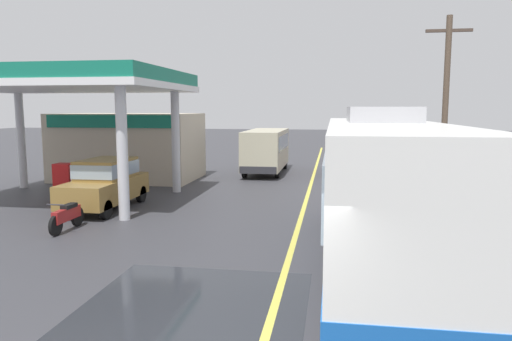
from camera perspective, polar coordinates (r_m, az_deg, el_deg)
The scene contains 12 objects.
ground at distance 25.94m, azimuth 6.77°, elevation -0.79°, with size 120.00×120.00×0.00m, color #38383D.
lane_divider_stripe at distance 21.01m, azimuth 6.21°, elevation -2.68°, with size 0.16×50.00×0.01m, color #D8CC4C.
wet_puddle_patch at distance 8.78m, azimuth -8.57°, elevation -17.23°, with size 4.16×5.48×0.01m, color #26282D.
coach_bus_main at distance 11.37m, azimuth 14.84°, elevation -2.64°, with size 2.60×11.04×3.69m.
gas_station_roadside at distance 24.01m, azimuth -16.80°, elevation 4.59°, with size 9.10×11.95×5.10m.
car_at_pump at distance 18.37m, azimuth -17.39°, elevation -1.23°, with size 1.70×4.20×1.82m.
minibus_opposing_lane at distance 27.33m, azimuth 1.21°, elevation 2.77°, with size 2.04×6.13×2.44m.
motorcycle_parked_forecourt at distance 15.56m, azimuth -21.50°, elevation -5.04°, with size 0.55×1.80×0.92m.
pedestrian_near_pump at distance 19.46m, azimuth -20.38°, elevation -1.13°, with size 0.55×0.22×1.66m.
pedestrian_by_shop at distance 18.63m, azimuth -16.31°, elevation -1.33°, with size 0.55×0.22×1.66m.
car_trailing_behind_bus at distance 27.40m, azimuth 11.40°, elevation 1.68°, with size 1.70×4.20×1.82m.
utility_pole_roadside at distance 21.26m, azimuth 21.54°, elevation 7.40°, with size 1.80×0.24×7.35m.
Camera 1 is at (1.00, -5.67, 3.64)m, focal length 33.75 mm.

